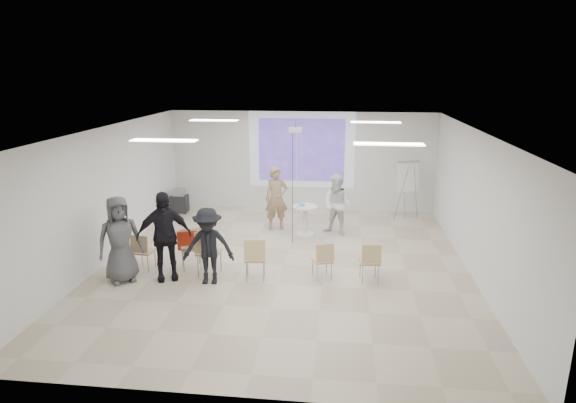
# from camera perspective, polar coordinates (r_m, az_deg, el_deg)

# --- Properties ---
(floor) EXTENTS (8.00, 9.00, 0.10)m
(floor) POSITION_cam_1_polar(r_m,az_deg,el_deg) (10.82, -0.47, -7.78)
(floor) COLOR beige
(floor) RESTS_ON ground
(ceiling) EXTENTS (8.00, 9.00, 0.10)m
(ceiling) POSITION_cam_1_polar(r_m,az_deg,el_deg) (10.01, -0.51, 8.75)
(ceiling) COLOR white
(ceiling) RESTS_ON wall_back
(wall_back) EXTENTS (8.00, 0.10, 3.00)m
(wall_back) POSITION_cam_1_polar(r_m,az_deg,el_deg) (14.72, 1.62, 4.82)
(wall_back) COLOR silver
(wall_back) RESTS_ON floor
(wall_left) EXTENTS (0.10, 9.00, 3.00)m
(wall_left) POSITION_cam_1_polar(r_m,az_deg,el_deg) (11.50, -20.96, 0.74)
(wall_left) COLOR silver
(wall_left) RESTS_ON floor
(wall_right) EXTENTS (0.10, 9.00, 3.00)m
(wall_right) POSITION_cam_1_polar(r_m,az_deg,el_deg) (10.63, 21.74, -0.49)
(wall_right) COLOR silver
(wall_right) RESTS_ON floor
(projection_halo) EXTENTS (3.20, 0.01, 2.30)m
(projection_halo) POSITION_cam_1_polar(r_m,az_deg,el_deg) (14.60, 1.61, 6.12)
(projection_halo) COLOR silver
(projection_halo) RESTS_ON wall_back
(projection_image) EXTENTS (2.60, 0.01, 1.90)m
(projection_image) POSITION_cam_1_polar(r_m,az_deg,el_deg) (14.58, 1.61, 6.11)
(projection_image) COLOR #4B31A6
(projection_image) RESTS_ON wall_back
(pedestal_table) EXTENTS (0.75, 0.75, 0.82)m
(pedestal_table) POSITION_cam_1_polar(r_m,az_deg,el_deg) (12.54, 2.04, -2.02)
(pedestal_table) COLOR white
(pedestal_table) RESTS_ON floor
(player_left) EXTENTS (0.82, 0.67, 1.94)m
(player_left) POSITION_cam_1_polar(r_m,az_deg,el_deg) (12.88, -1.37, 0.84)
(player_left) COLOR #9D8060
(player_left) RESTS_ON floor
(player_right) EXTENTS (1.07, 0.98, 1.77)m
(player_right) POSITION_cam_1_polar(r_m,az_deg,el_deg) (12.56, 5.88, -0.01)
(player_right) COLOR white
(player_right) RESTS_ON floor
(controller_left) EXTENTS (0.08, 0.14, 0.04)m
(controller_left) POSITION_cam_1_polar(r_m,az_deg,el_deg) (13.03, -0.45, 2.41)
(controller_left) COLOR white
(controller_left) RESTS_ON player_left
(controller_right) EXTENTS (0.09, 0.12, 0.04)m
(controller_right) POSITION_cam_1_polar(r_m,az_deg,el_deg) (12.73, 5.12, 1.66)
(controller_right) COLOR white
(controller_right) RESTS_ON player_right
(chair_far_left) EXTENTS (0.43, 0.46, 0.83)m
(chair_far_left) POSITION_cam_1_polar(r_m,az_deg,el_deg) (10.80, -16.89, -5.43)
(chair_far_left) COLOR tan
(chair_far_left) RESTS_ON floor
(chair_left_mid) EXTENTS (0.60, 0.62, 0.96)m
(chair_left_mid) POSITION_cam_1_polar(r_m,az_deg,el_deg) (10.59, -11.42, -5.01)
(chair_left_mid) COLOR tan
(chair_left_mid) RESTS_ON floor
(chair_left_inner) EXTENTS (0.49, 0.52, 1.00)m
(chair_left_inner) POSITION_cam_1_polar(r_m,az_deg,el_deg) (10.19, -9.51, -5.62)
(chair_left_inner) COLOR tan
(chair_left_inner) RESTS_ON floor
(chair_center) EXTENTS (0.49, 0.52, 0.92)m
(chair_center) POSITION_cam_1_polar(r_m,az_deg,el_deg) (9.87, -3.92, -6.43)
(chair_center) COLOR tan
(chair_center) RESTS_ON floor
(chair_right_inner) EXTENTS (0.50, 0.52, 0.81)m
(chair_right_inner) POSITION_cam_1_polar(r_m,az_deg,el_deg) (9.94, 4.20, -6.69)
(chair_right_inner) COLOR tan
(chair_right_inner) RESTS_ON floor
(chair_right_far) EXTENTS (0.44, 0.46, 0.84)m
(chair_right_far) POSITION_cam_1_polar(r_m,az_deg,el_deg) (9.94, 9.73, -6.78)
(chair_right_far) COLOR tan
(chair_right_far) RESTS_ON floor
(red_jacket) EXTENTS (0.42, 0.24, 0.39)m
(red_jacket) POSITION_cam_1_polar(r_m,az_deg,el_deg) (10.43, -11.87, -4.50)
(red_jacket) COLOR #A32714
(red_jacket) RESTS_ON chair_left_mid
(laptop) EXTENTS (0.38, 0.28, 0.03)m
(laptop) POSITION_cam_1_polar(r_m,az_deg,el_deg) (10.30, -9.32, -5.70)
(laptop) COLOR black
(laptop) RESTS_ON chair_left_inner
(audience_left) EXTENTS (1.44, 1.18, 2.14)m
(audience_left) POSITION_cam_1_polar(r_m,az_deg,el_deg) (10.08, -14.55, -3.25)
(audience_left) COLOR black
(audience_left) RESTS_ON floor
(audience_mid) EXTENTS (1.21, 0.72, 1.80)m
(audience_mid) POSITION_cam_1_polar(r_m,az_deg,el_deg) (9.75, -9.45, -4.67)
(audience_mid) COLOR black
(audience_mid) RESTS_ON floor
(audience_outer) EXTENTS (1.17, 1.10, 2.01)m
(audience_outer) POSITION_cam_1_polar(r_m,az_deg,el_deg) (10.27, -19.36, -3.71)
(audience_outer) COLOR #535358
(audience_outer) RESTS_ON floor
(flipchart_easel) EXTENTS (0.72, 0.56, 1.72)m
(flipchart_easel) POSITION_cam_1_polar(r_m,az_deg,el_deg) (14.06, 14.02, 2.87)
(flipchart_easel) COLOR gray
(flipchart_easel) RESTS_ON floor
(av_cart) EXTENTS (0.51, 0.42, 0.75)m
(av_cart) POSITION_cam_1_polar(r_m,az_deg,el_deg) (14.90, -12.75, 0.01)
(av_cart) COLOR black
(av_cart) RESTS_ON floor
(ceiling_projector) EXTENTS (0.30, 0.25, 3.00)m
(ceiling_projector) POSITION_cam_1_polar(r_m,az_deg,el_deg) (11.52, 0.88, 7.82)
(ceiling_projector) COLOR white
(ceiling_projector) RESTS_ON ceiling
(fluor_panel_nw) EXTENTS (1.20, 0.30, 0.02)m
(fluor_panel_nw) POSITION_cam_1_polar(r_m,az_deg,el_deg) (12.35, -8.76, 9.48)
(fluor_panel_nw) COLOR white
(fluor_panel_nw) RESTS_ON ceiling
(fluor_panel_ne) EXTENTS (1.20, 0.30, 0.02)m
(fluor_panel_ne) POSITION_cam_1_polar(r_m,az_deg,el_deg) (11.96, 10.35, 9.22)
(fluor_panel_ne) COLOR white
(fluor_panel_ne) RESTS_ON ceiling
(fluor_panel_sw) EXTENTS (1.20, 0.30, 0.02)m
(fluor_panel_sw) POSITION_cam_1_polar(r_m,az_deg,el_deg) (9.04, -14.47, 7.03)
(fluor_panel_sw) COLOR white
(fluor_panel_sw) RESTS_ON ceiling
(fluor_panel_se) EXTENTS (1.20, 0.30, 0.02)m
(fluor_panel_se) POSITION_cam_1_polar(r_m,az_deg,el_deg) (8.50, 11.84, 6.68)
(fluor_panel_se) COLOR white
(fluor_panel_se) RESTS_ON ceiling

